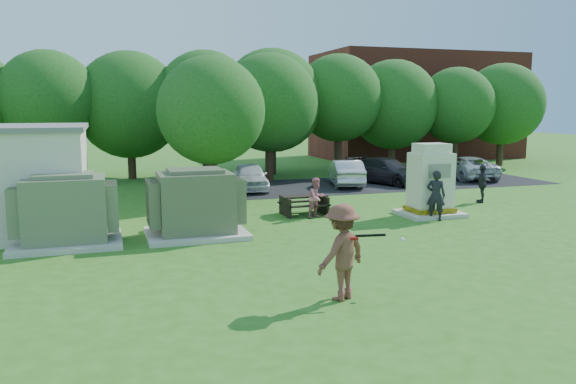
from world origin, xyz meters
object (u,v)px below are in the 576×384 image
object	(u,v)px
generator_cabinet	(430,184)
transformer_left	(66,211)
person_walking_right	(482,184)
car_dark	(387,171)
person_by_generator	(436,195)
car_white	(250,177)
car_silver_b	(466,168)
car_silver_a	(346,173)
person_at_picnic	(317,198)
transformer_right	(196,205)
batter	(342,252)
picnic_table	(304,203)

from	to	relation	value
generator_cabinet	transformer_left	bearing A→B (deg)	-177.04
person_walking_right	car_dark	xyz separation A→B (m)	(-0.98, 6.44, -0.13)
transformer_left	person_by_generator	distance (m)	11.99
car_white	car_dark	size ratio (longest dim) A/B	0.83
car_white	car_silver_b	world-z (taller)	car_white
person_walking_right	car_silver_a	xyz separation A→B (m)	(-3.30, 6.42, -0.13)
transformer_left	person_at_picnic	distance (m)	8.39
person_by_generator	car_silver_b	xyz separation A→B (m)	(8.02, 9.56, -0.26)
transformer_left	car_silver_a	bearing A→B (deg)	35.17
transformer_right	car_dark	bearing A→B (deg)	38.42
car_white	car_dark	distance (m)	7.28
person_by_generator	car_silver_b	world-z (taller)	person_by_generator
batter	person_walking_right	size ratio (longest dim) A/B	1.26
generator_cabinet	picnic_table	distance (m)	4.63
car_white	car_silver_b	bearing A→B (deg)	9.90
transformer_right	person_at_picnic	size ratio (longest dim) A/B	2.09
car_dark	person_by_generator	bearing A→B (deg)	-130.78
person_walking_right	transformer_right	bearing A→B (deg)	-44.17
car_silver_b	transformer_left	bearing A→B (deg)	33.42
transformer_right	picnic_table	distance (m)	4.84
batter	person_walking_right	world-z (taller)	batter
transformer_left	person_at_picnic	bearing A→B (deg)	10.66
batter	car_silver_b	xyz separation A→B (m)	(14.37, 16.03, -0.37)
car_silver_b	person_at_picnic	bearing A→B (deg)	41.90
transformer_left	person_walking_right	distance (m)	16.09
generator_cabinet	person_at_picnic	distance (m)	4.18
car_silver_a	car_dark	distance (m)	2.32
person_at_picnic	person_walking_right	distance (m)	7.71
transformer_right	car_white	world-z (taller)	transformer_right
batter	person_walking_right	distance (m)	13.74
person_by_generator	batter	bearing A→B (deg)	84.84
person_at_picnic	car_silver_b	world-z (taller)	person_at_picnic
person_walking_right	batter	bearing A→B (deg)	-13.86
picnic_table	car_dark	world-z (taller)	car_dark
person_by_generator	car_dark	size ratio (longest dim) A/B	0.39
transformer_left	picnic_table	world-z (taller)	transformer_left
batter	person_by_generator	xyz separation A→B (m)	(6.34, 6.46, -0.11)
batter	transformer_right	bearing A→B (deg)	-100.27
person_by_generator	transformer_left	bearing A→B (deg)	38.28
transformer_right	person_by_generator	xyz separation A→B (m)	(8.29, -0.22, -0.09)
transformer_right	person_at_picnic	bearing A→B (deg)	18.87
transformer_left	batter	distance (m)	8.74
transformer_left	car_white	xyz separation A→B (m)	(7.64, 8.89, -0.33)
person_at_picnic	car_silver_a	size ratio (longest dim) A/B	0.36
transformer_right	picnic_table	world-z (taller)	transformer_right
generator_cabinet	car_dark	world-z (taller)	generator_cabinet
generator_cabinet	car_silver_a	bearing A→B (deg)	87.91
generator_cabinet	person_at_picnic	bearing A→B (deg)	167.27
car_dark	transformer_right	bearing A→B (deg)	-164.54
car_white	person_walking_right	bearing A→B (deg)	-30.14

